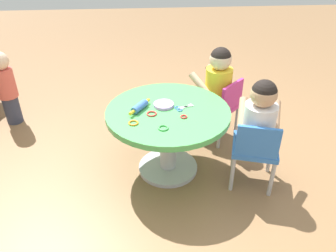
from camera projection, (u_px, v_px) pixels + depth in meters
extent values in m
plane|color=olive|center=(168.00, 169.00, 2.58)|extent=(10.00, 10.00, 0.00)
cylinder|color=silver|center=(168.00, 167.00, 2.57)|extent=(0.44, 0.44, 0.03)
cylinder|color=silver|center=(168.00, 143.00, 2.45)|extent=(0.12, 0.12, 0.47)
cylinder|color=#4CB259|center=(168.00, 113.00, 2.31)|extent=(0.85, 0.85, 0.04)
cylinder|color=#B7B7BC|center=(270.00, 156.00, 2.48)|extent=(0.03, 0.03, 0.28)
cylinder|color=#B7B7BC|center=(234.00, 151.00, 2.52)|extent=(0.03, 0.03, 0.28)
cylinder|color=#B7B7BC|center=(272.00, 179.00, 2.26)|extent=(0.03, 0.03, 0.28)
cylinder|color=#B7B7BC|center=(232.00, 174.00, 2.31)|extent=(0.03, 0.03, 0.28)
cube|color=blue|center=(255.00, 146.00, 2.31)|extent=(0.37, 0.37, 0.04)
cube|color=blue|center=(258.00, 142.00, 2.13)|extent=(0.10, 0.27, 0.22)
cube|color=#3F4772|center=(255.00, 146.00, 2.31)|extent=(0.34, 0.33, 0.04)
cylinder|color=white|center=(259.00, 125.00, 2.22)|extent=(0.21, 0.21, 0.30)
sphere|color=tan|center=(264.00, 94.00, 2.10)|extent=(0.17, 0.17, 0.17)
sphere|color=black|center=(264.00, 92.00, 2.09)|extent=(0.16, 0.16, 0.16)
cylinder|color=tan|center=(276.00, 116.00, 2.27)|extent=(0.22, 0.11, 0.17)
cylinder|color=tan|center=(242.00, 113.00, 2.31)|extent=(0.22, 0.11, 0.17)
cylinder|color=#B7B7BC|center=(211.00, 111.00, 3.04)|extent=(0.03, 0.03, 0.28)
cylinder|color=#B7B7BC|center=(194.00, 122.00, 2.87)|extent=(0.03, 0.03, 0.28)
cylinder|color=#B7B7BC|center=(236.00, 121.00, 2.89)|extent=(0.03, 0.03, 0.28)
cylinder|color=#B7B7BC|center=(219.00, 133.00, 2.73)|extent=(0.03, 0.03, 0.28)
cube|color=#CC338C|center=(217.00, 105.00, 2.80)|extent=(0.42, 0.42, 0.04)
cube|color=#CC338C|center=(232.00, 96.00, 2.65)|extent=(0.21, 0.21, 0.22)
cube|color=#3F4772|center=(217.00, 105.00, 2.80)|extent=(0.38, 0.38, 0.04)
cylinder|color=yellow|center=(218.00, 86.00, 2.71)|extent=(0.21, 0.21, 0.30)
sphere|color=beige|center=(221.00, 59.00, 2.58)|extent=(0.17, 0.17, 0.17)
sphere|color=black|center=(221.00, 58.00, 2.58)|extent=(0.16, 0.16, 0.16)
cylinder|color=beige|center=(216.00, 76.00, 2.82)|extent=(0.19, 0.19, 0.17)
cylinder|color=beige|center=(200.00, 84.00, 2.68)|extent=(0.19, 0.19, 0.17)
cylinder|color=#33384C|center=(12.00, 109.00, 3.08)|extent=(0.14, 0.14, 0.26)
cylinder|color=#D8594C|center=(5.00, 83.00, 2.94)|extent=(0.17, 0.17, 0.26)
cylinder|color=#3F72CC|center=(140.00, 107.00, 2.29)|extent=(0.14, 0.12, 0.05)
cylinder|color=yellow|center=(132.00, 113.00, 2.22)|extent=(0.05, 0.04, 0.02)
cylinder|color=yellow|center=(147.00, 101.00, 2.36)|extent=(0.05, 0.04, 0.02)
cube|color=silver|center=(186.00, 107.00, 2.33)|extent=(0.08, 0.10, 0.01)
cube|color=silver|center=(186.00, 107.00, 2.33)|extent=(0.04, 0.11, 0.01)
torus|color=#3F72CC|center=(180.00, 110.00, 2.30)|extent=(0.05, 0.05, 0.01)
torus|color=#3F72CC|center=(177.00, 108.00, 2.32)|extent=(0.05, 0.05, 0.01)
cylinder|color=#CC99E5|center=(164.00, 105.00, 2.34)|extent=(0.14, 0.14, 0.02)
torus|color=#4CB259|center=(163.00, 128.00, 2.10)|extent=(0.07, 0.07, 0.01)
torus|color=red|center=(184.00, 117.00, 2.22)|extent=(0.05, 0.05, 0.01)
torus|color=red|center=(152.00, 114.00, 2.25)|extent=(0.07, 0.07, 0.01)
torus|color=orange|center=(133.00, 123.00, 2.15)|extent=(0.07, 0.07, 0.01)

